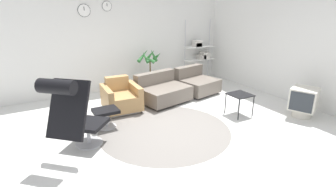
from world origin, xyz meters
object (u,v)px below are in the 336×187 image
at_px(ottoman, 106,114).
at_px(couch_low, 162,91).
at_px(potted_plant, 150,69).
at_px(shelf_unit, 200,51).
at_px(side_table, 240,96).
at_px(armchair_red, 121,98).
at_px(lounge_chair, 72,110).
at_px(crt_television, 303,101).
at_px(couch_second, 196,84).

xyz_separation_m(ottoman, couch_low, (1.61, 0.74, -0.02)).
relative_size(potted_plant, shelf_unit, 0.64).
bearing_deg(couch_low, side_table, 112.36).
relative_size(armchair_red, couch_low, 0.67).
distance_m(lounge_chair, armchair_red, 1.96).
height_order(ottoman, armchair_red, armchair_red).
xyz_separation_m(couch_low, side_table, (1.01, -1.52, 0.16)).
bearing_deg(shelf_unit, lounge_chair, -147.62).
bearing_deg(armchair_red, shelf_unit, -153.74).
distance_m(couch_low, side_table, 1.83).
xyz_separation_m(couch_low, shelf_unit, (1.99, 1.24, 0.63)).
relative_size(ottoman, armchair_red, 0.53).
xyz_separation_m(crt_television, shelf_unit, (-0.07, 3.49, 0.53)).
xyz_separation_m(couch_low, crt_television, (2.06, -2.25, 0.10)).
bearing_deg(potted_plant, armchair_red, -140.23).
xyz_separation_m(armchair_red, shelf_unit, (3.04, 1.28, 0.61)).
relative_size(crt_television, shelf_unit, 0.36).
bearing_deg(couch_low, armchair_red, -9.23).
distance_m(lounge_chair, potted_plant, 3.45).
distance_m(couch_second, potted_plant, 1.29).
xyz_separation_m(couch_second, side_table, (-0.08, -1.66, 0.16)).
xyz_separation_m(lounge_chair, couch_second, (3.37, 1.61, -0.50)).
distance_m(lounge_chair, side_table, 3.31).
distance_m(crt_television, potted_plant, 3.75).
xyz_separation_m(lounge_chair, side_table, (3.30, -0.05, -0.34)).
relative_size(couch_second, side_table, 2.29).
distance_m(side_table, crt_television, 1.29).
bearing_deg(crt_television, couch_second, -0.69).
bearing_deg(lounge_chair, crt_television, 33.00).
bearing_deg(couch_second, ottoman, 6.93).
relative_size(ottoman, shelf_unit, 0.25).
height_order(side_table, potted_plant, potted_plant).
distance_m(lounge_chair, ottoman, 1.11).
height_order(couch_second, shelf_unit, shelf_unit).
bearing_deg(armchair_red, lounge_chair, 52.65).
bearing_deg(side_table, couch_low, 123.46).
height_order(lounge_chair, ottoman, lounge_chair).
distance_m(ottoman, couch_low, 1.77).
relative_size(lounge_chair, shelf_unit, 0.71).
bearing_deg(lounge_chair, armchair_red, 92.34).
relative_size(couch_low, couch_second, 1.21).
bearing_deg(shelf_unit, couch_second, -129.26).
relative_size(lounge_chair, armchair_red, 1.51).
distance_m(ottoman, armchair_red, 0.90).
height_order(ottoman, shelf_unit, shelf_unit).
height_order(lounge_chair, shelf_unit, shelf_unit).
height_order(couch_low, shelf_unit, shelf_unit).
xyz_separation_m(lounge_chair, shelf_unit, (4.28, 2.71, 0.13)).
distance_m(armchair_red, side_table, 2.54).
bearing_deg(lounge_chair, side_table, 42.23).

